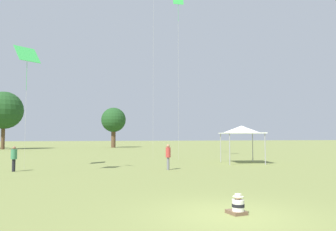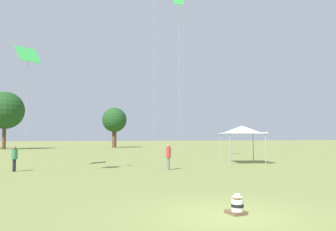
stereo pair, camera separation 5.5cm
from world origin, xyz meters
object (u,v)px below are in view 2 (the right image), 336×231
at_px(seated_toddler, 237,206).
at_px(kite_4, 28,56).
at_px(person_standing_1, 168,154).
at_px(distant_tree_2, 5,110).
at_px(person_standing_0, 14,157).
at_px(kite_3, 179,6).
at_px(canopy_tent, 242,130).
at_px(distant_tree_0, 114,120).

bearing_deg(seated_toddler, kite_4, 108.47).
xyz_separation_m(person_standing_1, distant_tree_2, (-18.25, 40.01, 5.60)).
distance_m(person_standing_0, person_standing_1, 9.71).
bearing_deg(seated_toddler, person_standing_0, 112.13).
bearing_deg(kite_3, person_standing_1, -62.12).
xyz_separation_m(person_standing_0, distant_tree_2, (-8.66, 38.48, 5.68)).
xyz_separation_m(kite_3, distant_tree_2, (-21.69, 30.99, -8.29)).
xyz_separation_m(canopy_tent, kite_3, (-3.69, 5.61, 12.17)).
bearing_deg(person_standing_0, kite_3, 88.97).
xyz_separation_m(seated_toddler, kite_3, (4.71, 21.31, 14.66)).
relative_size(person_standing_0, person_standing_1, 0.94).
xyz_separation_m(person_standing_1, kite_3, (3.44, 9.01, 13.88)).
relative_size(seated_toddler, person_standing_0, 0.37).
bearing_deg(canopy_tent, seated_toddler, -118.14).
bearing_deg(canopy_tent, kite_3, 123.34).
distance_m(distant_tree_0, distant_tree_2, 19.30).
relative_size(canopy_tent, kite_4, 0.43).
distance_m(person_standing_1, distant_tree_2, 44.33).
relative_size(person_standing_1, canopy_tent, 0.46).
relative_size(kite_3, distant_tree_0, 2.05).
relative_size(seated_toddler, kite_4, 0.07).
bearing_deg(distant_tree_0, distant_tree_2, -169.10).
distance_m(seated_toddler, kite_4, 18.81).
relative_size(person_standing_1, distant_tree_0, 0.21).
distance_m(person_standing_1, kite_3, 16.91).
bearing_deg(seated_toddler, distant_tree_2, 99.10).
bearing_deg(kite_4, canopy_tent, 10.81).
distance_m(seated_toddler, canopy_tent, 17.99).
xyz_separation_m(seated_toddler, person_standing_0, (-8.31, 13.83, 0.70)).
height_order(person_standing_0, person_standing_1, person_standing_1).
bearing_deg(person_standing_0, canopy_tent, 65.50).
bearing_deg(canopy_tent, kite_4, -178.68).
bearing_deg(kite_4, distant_tree_0, 85.85).
bearing_deg(person_standing_0, distant_tree_2, 161.79).
bearing_deg(distant_tree_0, kite_4, -103.65).
bearing_deg(kite_4, person_standing_0, -94.81).
xyz_separation_m(person_standing_1, canopy_tent, (7.13, 3.41, 1.72)).
bearing_deg(distant_tree_2, seated_toddler, -72.02).
height_order(kite_3, kite_4, kite_3).
height_order(kite_3, distant_tree_0, kite_3).
bearing_deg(person_standing_1, kite_3, 46.04).
xyz_separation_m(canopy_tent, distant_tree_0, (-6.47, 40.24, 2.61)).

